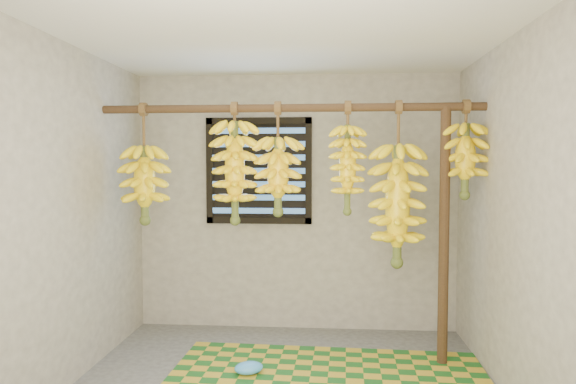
# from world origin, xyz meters

# --- Properties ---
(ceiling) EXTENTS (3.00, 3.00, 0.01)m
(ceiling) POSITION_xyz_m (0.00, 0.00, 2.40)
(ceiling) COLOR silver
(ceiling) RESTS_ON wall_back
(wall_back) EXTENTS (3.00, 0.01, 2.40)m
(wall_back) POSITION_xyz_m (0.00, 1.50, 1.20)
(wall_back) COLOR slate
(wall_back) RESTS_ON floor
(wall_left) EXTENTS (0.01, 3.00, 2.40)m
(wall_left) POSITION_xyz_m (-1.50, 0.00, 1.20)
(wall_left) COLOR slate
(wall_left) RESTS_ON floor
(wall_right) EXTENTS (0.01, 3.00, 2.40)m
(wall_right) POSITION_xyz_m (1.50, 0.00, 1.20)
(wall_right) COLOR slate
(wall_right) RESTS_ON floor
(window) EXTENTS (1.00, 0.04, 1.00)m
(window) POSITION_xyz_m (-0.35, 1.48, 1.50)
(window) COLOR black
(window) RESTS_ON wall_back
(hanging_pole) EXTENTS (3.00, 0.06, 0.06)m
(hanging_pole) POSITION_xyz_m (0.00, 0.70, 2.00)
(hanging_pole) COLOR #48321C
(hanging_pole) RESTS_ON wall_left
(support_post) EXTENTS (0.08, 0.08, 2.00)m
(support_post) POSITION_xyz_m (1.20, 0.70, 1.00)
(support_post) COLOR #48321C
(support_post) RESTS_ON floor
(plastic_bag) EXTENTS (0.26, 0.23, 0.09)m
(plastic_bag) POSITION_xyz_m (-0.28, 0.36, 0.05)
(plastic_bag) COLOR #3F98ED
(plastic_bag) RESTS_ON woven_mat
(banana_bunch_a) EXTENTS (0.36, 0.36, 0.96)m
(banana_bunch_a) POSITION_xyz_m (-1.17, 0.70, 1.40)
(banana_bunch_a) COLOR brown
(banana_bunch_a) RESTS_ON hanging_pole
(banana_bunch_b) EXTENTS (0.35, 0.35, 0.96)m
(banana_bunch_b) POSITION_xyz_m (-0.44, 0.70, 1.50)
(banana_bunch_b) COLOR brown
(banana_bunch_b) RESTS_ON hanging_pole
(banana_bunch_c) EXTENTS (0.34, 0.34, 0.89)m
(banana_bunch_c) POSITION_xyz_m (-0.09, 0.70, 1.47)
(banana_bunch_c) COLOR brown
(banana_bunch_c) RESTS_ON hanging_pole
(banana_bunch_d) EXTENTS (0.27, 0.27, 0.88)m
(banana_bunch_d) POSITION_xyz_m (0.45, 0.70, 1.52)
(banana_bunch_d) COLOR brown
(banana_bunch_d) RESTS_ON hanging_pole
(banana_bunch_e) EXTENTS (0.39, 0.39, 1.28)m
(banana_bunch_e) POSITION_xyz_m (0.84, 0.70, 1.24)
(banana_bunch_e) COLOR brown
(banana_bunch_e) RESTS_ON hanging_pole
(banana_bunch_f) EXTENTS (0.33, 0.33, 0.75)m
(banana_bunch_f) POSITION_xyz_m (1.35, 0.70, 1.59)
(banana_bunch_f) COLOR brown
(banana_bunch_f) RESTS_ON hanging_pole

